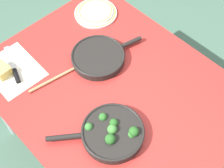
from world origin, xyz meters
The scene contains 9 objects.
ground_plane centered at (0.00, 0.00, 0.00)m, with size 14.00×14.00×0.00m, color #476B56.
dining_table_red centered at (0.00, 0.00, 0.67)m, with size 1.24×0.97×0.74m.
skillet_broccoli centered at (0.19, -0.18, 0.77)m, with size 0.33×0.38×0.08m.
skillet_eggs centered at (-0.17, 0.07, 0.77)m, with size 0.28×0.40×0.04m.
wooden_spoon centered at (-0.21, -0.08, 0.75)m, with size 0.09×0.39×0.02m.
parchment_sheet centered at (-0.42, -0.30, 0.74)m, with size 0.30×0.24×0.00m.
grater_knife centered at (-0.42, -0.29, 0.75)m, with size 0.25×0.11×0.02m.
cheese_block centered at (-0.44, -0.34, 0.77)m, with size 0.09×0.07×0.05m.
dinner_plate_stack centered at (-0.43, 0.28, 0.76)m, with size 0.25×0.25×0.03m.
Camera 1 is at (0.61, -0.59, 2.02)m, focal length 50.00 mm.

